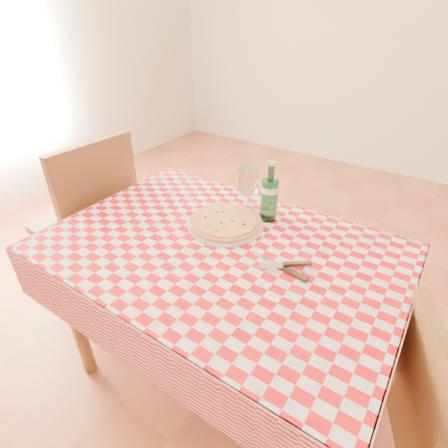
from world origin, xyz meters
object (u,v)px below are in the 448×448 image
object	(u,v)px
dining_table	(220,267)
pizza_plate	(225,221)
chair_near	(437,418)
wine_glass	(248,191)
water_bottle	(270,192)
chair_far	(92,216)

from	to	relation	value
dining_table	pizza_plate	world-z (taller)	pizza_plate
dining_table	chair_near	distance (m)	0.84
wine_glass	water_bottle	bearing A→B (deg)	-1.59
dining_table	pizza_plate	bearing A→B (deg)	115.22
chair_far	pizza_plate	size ratio (longest dim) A/B	3.22
dining_table	water_bottle	xyz separation A→B (m)	(0.06, 0.28, 0.23)
chair_near	pizza_plate	xyz separation A→B (m)	(-0.87, 0.16, 0.31)
chair_far	wine_glass	size ratio (longest dim) A/B	4.86
water_bottle	dining_table	bearing A→B (deg)	-101.26
pizza_plate	wine_glass	xyz separation A→B (m)	(0.02, 0.15, 0.08)
dining_table	chair_near	world-z (taller)	chair_near
chair_near	chair_far	xyz separation A→B (m)	(-1.68, 0.09, 0.10)
chair_far	pizza_plate	xyz separation A→B (m)	(0.81, 0.07, 0.21)
dining_table	water_bottle	distance (m)	0.36
chair_near	water_bottle	bearing A→B (deg)	134.98
wine_glass	chair_near	bearing A→B (deg)	-19.64
dining_table	wine_glass	bearing A→B (deg)	99.42
chair_near	water_bottle	distance (m)	0.92
chair_near	chair_far	bearing A→B (deg)	153.75
dining_table	chair_near	xyz separation A→B (m)	(0.81, -0.03, -0.19)
pizza_plate	wine_glass	world-z (taller)	wine_glass
chair_far	dining_table	bearing A→B (deg)	178.14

